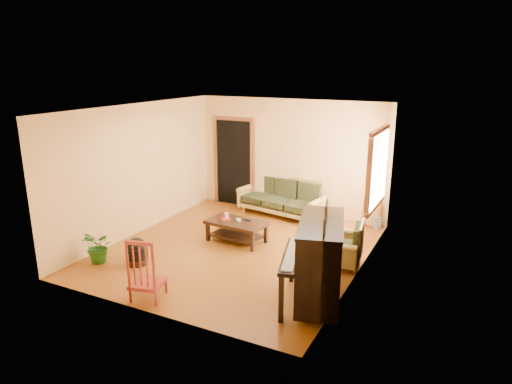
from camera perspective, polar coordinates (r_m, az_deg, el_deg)
The scene contains 16 objects.
floor at distance 8.57m, azimuth -2.36°, elevation -7.18°, with size 5.00×5.00×0.00m, color #67350D.
doorway at distance 11.01m, azimuth -2.79°, elevation 3.63°, with size 1.08×0.16×2.05m, color black.
window at distance 8.55m, azimuth 14.98°, elevation 2.80°, with size 0.12×1.36×1.46m, color white.
sofa at distance 10.31m, azimuth 3.07°, elevation -0.66°, with size 1.98×0.83×0.85m, color #AB873E.
coffee_table at distance 8.86m, azimuth -2.43°, elevation -4.95°, with size 1.15×0.63×0.42m, color black.
armchair at distance 7.95m, azimuth 10.68°, elevation -6.28°, with size 0.75×0.79×0.79m, color #AB873E.
piano at distance 6.58m, azimuth 8.01°, elevation -8.82°, with size 0.83×1.41×1.25m, color black.
footstool at distance 8.17m, azimuth -14.67°, elevation -7.56°, with size 0.38×0.38×0.36m, color black.
red_chair at distance 6.90m, azimuth -13.48°, elevation -9.20°, with size 0.45×0.49×0.97m, color maroon.
leaning_frame at distance 9.96m, azimuth 14.19°, elevation -2.55°, with size 0.44×0.10×0.58m, color #B7803D.
ceramic_crock at distance 9.94m, azimuth 14.96°, elevation -3.66°, with size 0.20×0.20×0.25m, color #33469A.
potted_plant at distance 8.38m, azimuth -19.06°, elevation -6.50°, with size 0.52×0.45×0.58m, color #215E1B.
book at distance 8.89m, azimuth -4.34°, elevation -3.40°, with size 0.17×0.23×0.02m, color maroon.
candle at distance 8.90m, azimuth -3.73°, elevation -3.02°, with size 0.07×0.07×0.12m, color silver.
glass_jar at distance 8.77m, azimuth -2.20°, elevation -3.52°, with size 0.08×0.08×0.06m, color silver.
remote at distance 8.82m, azimuth -1.12°, elevation -3.54°, with size 0.16×0.04×0.02m, color black.
Camera 1 is at (3.85, -6.89, 3.35)m, focal length 32.00 mm.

